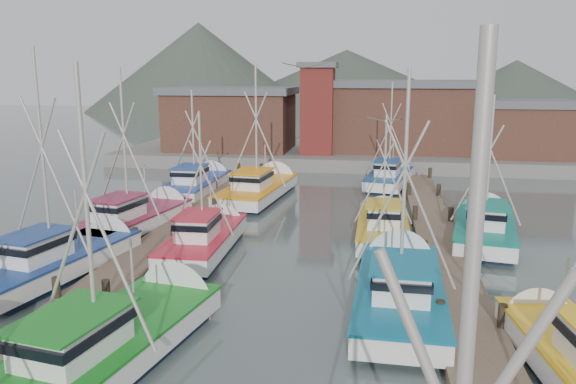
# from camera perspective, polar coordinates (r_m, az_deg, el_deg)

# --- Properties ---
(ground) EXTENTS (260.00, 260.00, 0.00)m
(ground) POSITION_cam_1_polar(r_m,az_deg,el_deg) (22.29, -1.27, -10.90)
(ground) COLOR #485754
(ground) RESTS_ON ground
(dock_left) EXTENTS (2.30, 46.00, 1.50)m
(dock_left) POSITION_cam_1_polar(r_m,az_deg,el_deg) (27.83, -14.12, -6.11)
(dock_left) COLOR brown
(dock_left) RESTS_ON ground
(dock_right) EXTENTS (2.30, 46.00, 1.50)m
(dock_right) POSITION_cam_1_polar(r_m,az_deg,el_deg) (25.87, 16.00, -7.59)
(dock_right) COLOR brown
(dock_right) RESTS_ON ground
(quay) EXTENTS (44.00, 16.00, 1.20)m
(quay) POSITION_cam_1_polar(r_m,az_deg,el_deg) (57.89, 5.38, 3.82)
(quay) COLOR gray
(quay) RESTS_ON ground
(shed_left) EXTENTS (12.72, 8.48, 6.20)m
(shed_left) POSITION_cam_1_polar(r_m,az_deg,el_deg) (57.31, -5.82, 7.49)
(shed_left) COLOR brown
(shed_left) RESTS_ON quay
(shed_center) EXTENTS (14.84, 9.54, 6.90)m
(shed_center) POSITION_cam_1_polar(r_m,az_deg,el_deg) (57.39, 11.50, 7.67)
(shed_center) COLOR brown
(shed_center) RESTS_ON quay
(shed_right) EXTENTS (8.48, 6.36, 5.20)m
(shed_right) POSITION_cam_1_polar(r_m,az_deg,el_deg) (56.01, 22.95, 6.01)
(shed_right) COLOR brown
(shed_right) RESTS_ON quay
(lookout_tower) EXTENTS (3.60, 3.60, 8.50)m
(lookout_tower) POSITION_cam_1_polar(r_m,az_deg,el_deg) (53.61, 3.03, 8.54)
(lookout_tower) COLOR maroon
(lookout_tower) RESTS_ON quay
(distant_hills) EXTENTS (175.00, 140.00, 42.00)m
(distant_hills) POSITION_cam_1_polar(r_m,az_deg,el_deg) (144.01, 2.61, 8.38)
(distant_hills) COLOR #434D40
(distant_hills) RESTS_ON ground
(boat_4) EXTENTS (4.80, 10.51, 9.88)m
(boat_4) POSITION_cam_1_polar(r_m,az_deg,el_deg) (18.43, -17.23, -14.21)
(boat_4) COLOR black
(boat_4) RESTS_ON ground
(boat_5) EXTENTS (3.96, 9.99, 9.76)m
(boat_5) POSITION_cam_1_polar(r_m,az_deg,el_deg) (22.07, 11.27, -9.46)
(boat_5) COLOR black
(boat_5) RESTS_ON ground
(boat_6) EXTENTS (4.42, 9.56, 10.50)m
(boat_6) POSITION_cam_1_polar(r_m,az_deg,el_deg) (26.70, -21.79, -6.30)
(boat_6) COLOR black
(boat_6) RESTS_ON ground
(boat_7) EXTENTS (3.33, 8.07, 8.24)m
(boat_7) POSITION_cam_1_polar(r_m,az_deg,el_deg) (18.78, 26.91, -14.51)
(boat_7) COLOR black
(boat_7) RESTS_ON ground
(boat_8) EXTENTS (3.09, 8.45, 7.60)m
(boat_8) POSITION_cam_1_polar(r_m,az_deg,el_deg) (28.18, -8.26, -4.65)
(boat_8) COLOR black
(boat_8) RESTS_ON ground
(boat_9) EXTENTS (2.99, 8.32, 7.33)m
(boat_9) POSITION_cam_1_polar(r_m,az_deg,el_deg) (30.40, 9.59, -3.47)
(boat_9) COLOR black
(boat_9) RESTS_ON ground
(boat_10) EXTENTS (4.37, 9.78, 9.81)m
(boat_10) POSITION_cam_1_polar(r_m,az_deg,el_deg) (32.67, -15.15, -2.63)
(boat_10) COLOR black
(boat_10) RESTS_ON ground
(boat_11) EXTENTS (4.32, 9.56, 8.46)m
(boat_11) POSITION_cam_1_polar(r_m,az_deg,el_deg) (31.79, 19.32, -3.30)
(boat_11) COLOR black
(boat_11) RESTS_ON ground
(boat_12) EXTENTS (4.32, 10.74, 10.37)m
(boat_12) POSITION_cam_1_polar(r_m,az_deg,el_deg) (39.97, -2.81, 0.38)
(boat_12) COLOR black
(boat_12) RESTS_ON ground
(boat_13) EXTENTS (4.09, 8.82, 8.77)m
(boat_13) POSITION_cam_1_polar(r_m,az_deg,el_deg) (44.92, 10.36, 1.46)
(boat_13) COLOR black
(boat_13) RESTS_ON ground
(boat_14) EXTENTS (3.56, 9.52, 8.43)m
(boat_14) POSITION_cam_1_polar(r_m,az_deg,el_deg) (42.15, -9.13, 0.83)
(boat_14) COLOR black
(boat_14) RESTS_ON ground
(gull_near) EXTENTS (1.54, 0.66, 0.24)m
(gull_near) POSITION_cam_1_polar(r_m,az_deg,el_deg) (19.22, 1.71, 12.67)
(gull_near) COLOR gray
(gull_near) RESTS_ON ground
(gull_far) EXTENTS (1.54, 0.60, 0.24)m
(gull_far) POSITION_cam_1_polar(r_m,az_deg,el_deg) (21.21, 10.10, 7.20)
(gull_far) COLOR gray
(gull_far) RESTS_ON ground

